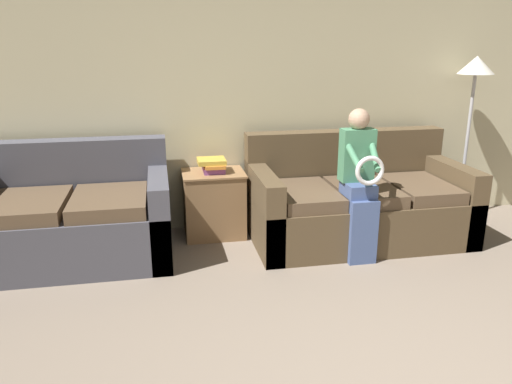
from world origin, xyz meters
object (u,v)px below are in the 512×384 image
Objects in this scene: couch_main at (356,203)px; side_shelf at (214,203)px; child_left_seated at (360,178)px; floor_lamp at (474,83)px; book_stack at (213,165)px; couch_side at (74,219)px.

side_shelf is (-1.27, 0.30, -0.01)m from couch_main.
floor_lamp is at bearing 26.57° from child_left_seated.
child_left_seated is at bearing -33.30° from book_stack.
floor_lamp is (2.51, -0.03, 0.69)m from book_stack.
couch_side is at bearing -167.13° from side_shelf.
floor_lamp reaches higher than side_shelf.
child_left_seated is 0.77× the size of floor_lamp.
couch_side is 1.27× the size of child_left_seated.
couch_main is 1.31m from side_shelf.
floor_lamp is (3.70, 0.25, 1.03)m from couch_side.
floor_lamp is at bearing 3.90° from couch_side.
child_left_seated reaches higher than couch_main.
side_shelf is 0.36m from book_stack.
child_left_seated is 4.44× the size of book_stack.
couch_side is 1.27m from book_stack.
book_stack is at bearing 146.70° from child_left_seated.
couch_side is at bearing -166.77° from book_stack.
side_shelf is 2.18× the size of book_stack.
couch_side is 1.22m from side_shelf.
couch_side is (-2.46, 0.03, 0.01)m from couch_main.
book_stack is (1.19, 0.28, 0.34)m from couch_side.
side_shelf is (-1.11, 0.72, -0.37)m from child_left_seated.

